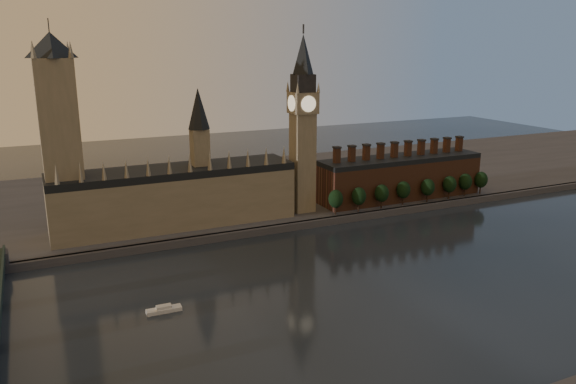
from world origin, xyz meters
name	(u,v)px	position (x,y,z in m)	size (l,w,h in m)	color
ground	(396,290)	(0.00, 0.00, 0.00)	(900.00, 900.00, 0.00)	black
north_bank	(246,190)	(0.00, 178.04, 2.00)	(900.00, 182.00, 4.00)	#444348
palace_of_westminster	(176,193)	(-64.41, 114.91, 21.63)	(130.00, 30.30, 74.00)	gray
victoria_tower	(60,131)	(-120.00, 115.00, 59.09)	(24.00, 24.00, 108.00)	gray
big_ben	(303,122)	(10.00, 110.00, 56.83)	(15.00, 15.00, 107.00)	gray
chimney_block	(400,177)	(80.00, 110.00, 17.82)	(110.00, 25.00, 37.00)	brown
embankment_tree_0	(336,199)	(23.78, 94.12, 13.47)	(8.60, 8.60, 14.88)	black
embankment_tree_1	(359,196)	(39.12, 93.55, 13.47)	(8.60, 8.60, 14.88)	black
embankment_tree_2	(382,193)	(55.30, 93.66, 13.47)	(8.60, 8.60, 14.88)	black
embankment_tree_3	(403,190)	(72.05, 94.82, 13.47)	(8.60, 8.60, 14.88)	black
embankment_tree_4	(428,187)	(89.91, 93.85, 13.47)	(8.60, 8.60, 14.88)	black
embankment_tree_5	(450,184)	(107.53, 94.13, 13.47)	(8.60, 8.60, 14.88)	black
embankment_tree_6	(465,182)	(121.63, 95.44, 13.47)	(8.60, 8.60, 14.88)	black
embankment_tree_7	(481,180)	(134.82, 95.23, 13.47)	(8.60, 8.60, 14.88)	black
river_boat	(164,309)	(-93.45, 21.06, 1.03)	(13.55, 4.15, 2.69)	silver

